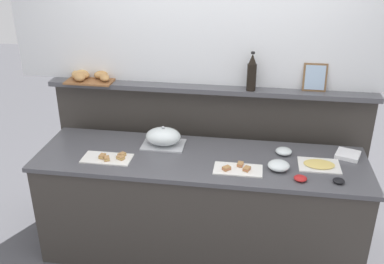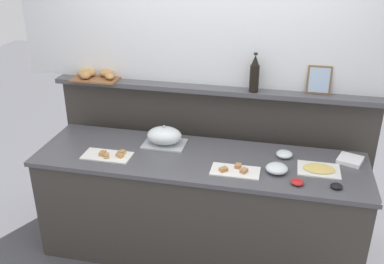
# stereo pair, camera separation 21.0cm
# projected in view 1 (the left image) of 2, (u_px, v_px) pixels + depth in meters

# --- Properties ---
(ground_plane) EXTENTS (12.00, 12.00, 0.00)m
(ground_plane) POSITION_uv_depth(u_px,v_px,m) (208.00, 209.00, 4.27)
(ground_plane) COLOR #4C4C51
(buffet_counter) EXTENTS (2.54, 0.74, 0.89)m
(buffet_counter) POSITION_uv_depth(u_px,v_px,m) (200.00, 206.00, 3.54)
(buffet_counter) COLOR #3D3833
(buffet_counter) RESTS_ON ground_plane
(back_ledge_unit) EXTENTS (2.74, 0.22, 1.30)m
(back_ledge_unit) POSITION_uv_depth(u_px,v_px,m) (208.00, 149.00, 3.93)
(back_ledge_unit) COLOR #3D3833
(back_ledge_unit) RESTS_ON ground_plane
(upper_wall_panel) EXTENTS (3.34, 0.08, 1.30)m
(upper_wall_panel) POSITION_uv_depth(u_px,v_px,m) (211.00, 4.00, 3.42)
(upper_wall_panel) COLOR silver
(upper_wall_panel) RESTS_ON back_ledge_unit
(sandwich_platter_front) EXTENTS (0.35, 0.18, 0.04)m
(sandwich_platter_front) POSITION_uv_depth(u_px,v_px,m) (238.00, 169.00, 3.17)
(sandwich_platter_front) COLOR white
(sandwich_platter_front) RESTS_ON buffet_counter
(sandwich_platter_side) EXTENTS (0.38, 0.19, 0.04)m
(sandwich_platter_side) POSITION_uv_depth(u_px,v_px,m) (109.00, 158.00, 3.33)
(sandwich_platter_side) COLOR white
(sandwich_platter_side) RESTS_ON buffet_counter
(cold_cuts_platter) EXTENTS (0.30, 0.22, 0.02)m
(cold_cuts_platter) POSITION_uv_depth(u_px,v_px,m) (319.00, 165.00, 3.23)
(cold_cuts_platter) COLOR white
(cold_cuts_platter) RESTS_ON buffet_counter
(serving_cloche) EXTENTS (0.34, 0.24, 0.17)m
(serving_cloche) POSITION_uv_depth(u_px,v_px,m) (163.00, 137.00, 3.51)
(serving_cloche) COLOR #B7BABF
(serving_cloche) RESTS_ON buffet_counter
(glass_bowl_large) EXTENTS (0.13, 0.13, 0.05)m
(glass_bowl_large) POSITION_uv_depth(u_px,v_px,m) (284.00, 151.00, 3.40)
(glass_bowl_large) COLOR silver
(glass_bowl_large) RESTS_ON buffet_counter
(glass_bowl_medium) EXTENTS (0.16, 0.16, 0.06)m
(glass_bowl_medium) POSITION_uv_depth(u_px,v_px,m) (279.00, 166.00, 3.18)
(glass_bowl_medium) COLOR silver
(glass_bowl_medium) RESTS_ON buffet_counter
(condiment_bowl_cream) EXTENTS (0.09, 0.09, 0.03)m
(condiment_bowl_cream) POSITION_uv_depth(u_px,v_px,m) (300.00, 178.00, 3.04)
(condiment_bowl_cream) COLOR red
(condiment_bowl_cream) RESTS_ON buffet_counter
(condiment_bowl_red) EXTENTS (0.08, 0.08, 0.03)m
(condiment_bowl_red) POSITION_uv_depth(u_px,v_px,m) (339.00, 181.00, 3.02)
(condiment_bowl_red) COLOR black
(condiment_bowl_red) RESTS_ON buffet_counter
(napkin_stack) EXTENTS (0.22, 0.22, 0.03)m
(napkin_stack) POSITION_uv_depth(u_px,v_px,m) (348.00, 155.00, 3.36)
(napkin_stack) COLOR white
(napkin_stack) RESTS_ON buffet_counter
(wine_bottle_dark) EXTENTS (0.08, 0.08, 0.32)m
(wine_bottle_dark) POSITION_uv_depth(u_px,v_px,m) (252.00, 73.00, 3.47)
(wine_bottle_dark) COLOR black
(wine_bottle_dark) RESTS_ON back_ledge_unit
(bread_basket) EXTENTS (0.41, 0.26, 0.08)m
(bread_basket) POSITION_uv_depth(u_px,v_px,m) (88.00, 77.00, 3.73)
(bread_basket) COLOR brown
(bread_basket) RESTS_ON back_ledge_unit
(framed_picture) EXTENTS (0.19, 0.05, 0.22)m
(framed_picture) POSITION_uv_depth(u_px,v_px,m) (315.00, 77.00, 3.47)
(framed_picture) COLOR brown
(framed_picture) RESTS_ON back_ledge_unit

